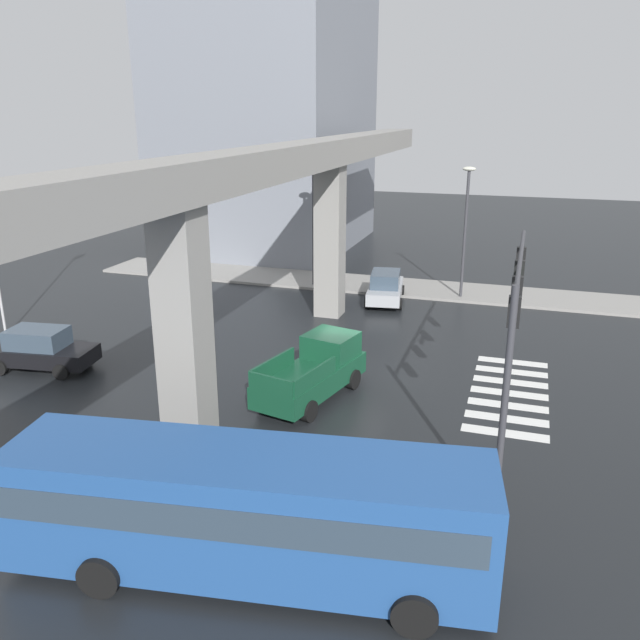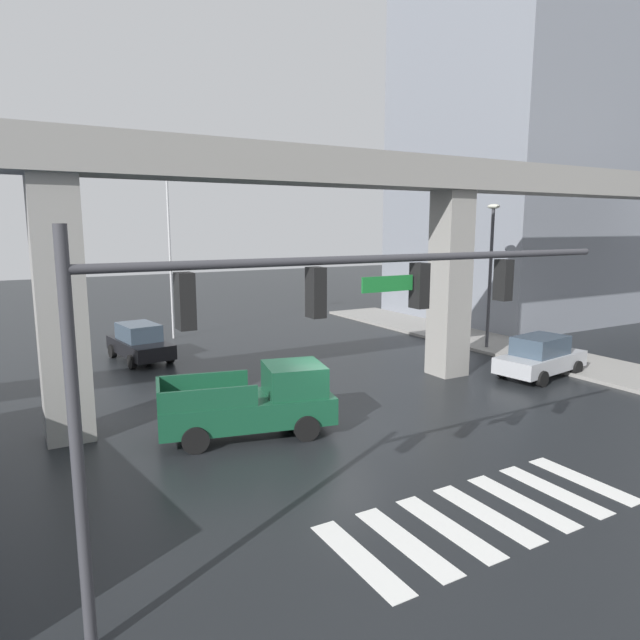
% 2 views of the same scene
% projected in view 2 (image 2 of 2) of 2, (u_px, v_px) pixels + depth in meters
% --- Properties ---
extents(ground_plane, '(120.00, 120.00, 0.00)m').
position_uv_depth(ground_plane, '(340.00, 428.00, 17.26)').
color(ground_plane, black).
extents(crosswalk_stripes, '(7.15, 2.80, 0.01)m').
position_uv_depth(crosswalk_stripes, '(486.00, 514.00, 12.10)').
color(crosswalk_stripes, silver).
rests_on(crosswalk_stripes, ground).
extents(elevated_overpass, '(48.25, 1.83, 8.79)m').
position_uv_depth(elevated_overpass, '(290.00, 191.00, 18.83)').
color(elevated_overpass, gray).
rests_on(elevated_overpass, ground).
extents(office_building, '(15.83, 12.54, 41.52)m').
position_uv_depth(office_building, '(542.00, 0.00, 36.37)').
color(office_building, gray).
rests_on(office_building, ground).
extents(sidewalk_east, '(4.00, 36.00, 0.15)m').
position_uv_depth(sidewalk_east, '(567.00, 361.00, 25.57)').
color(sidewalk_east, gray).
rests_on(sidewalk_east, ground).
extents(pickup_truck, '(5.40, 3.00, 2.08)m').
position_uv_depth(pickup_truck, '(257.00, 402.00, 16.61)').
color(pickup_truck, '#14472D').
rests_on(pickup_truck, ground).
extents(sedan_black, '(2.40, 4.50, 1.72)m').
position_uv_depth(sedan_black, '(140.00, 342.00, 25.92)').
color(sedan_black, black).
rests_on(sedan_black, ground).
extents(sedan_silver, '(4.51, 2.43, 1.72)m').
position_uv_depth(sedan_silver, '(540.00, 357.00, 23.05)').
color(sedan_silver, '#A8AAAF').
rests_on(sedan_silver, ground).
extents(traffic_signal_mast, '(10.89, 0.32, 6.20)m').
position_uv_depth(traffic_signal_mast, '(308.00, 317.00, 9.25)').
color(traffic_signal_mast, '#38383D').
rests_on(traffic_signal_mast, ground).
extents(street_lamp_mid_block, '(0.44, 0.70, 7.24)m').
position_uv_depth(street_lamp_mid_block, '(491.00, 259.00, 27.48)').
color(street_lamp_mid_block, '#38383D').
rests_on(street_lamp_mid_block, ground).
extents(fire_hydrant, '(0.24, 0.24, 0.85)m').
position_uv_depth(fire_hydrant, '(549.00, 359.00, 24.50)').
color(fire_hydrant, red).
rests_on(fire_hydrant, ground).
extents(flagpole, '(1.16, 0.12, 10.58)m').
position_uv_depth(flagpole, '(171.00, 228.00, 30.20)').
color(flagpole, silver).
rests_on(flagpole, ground).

